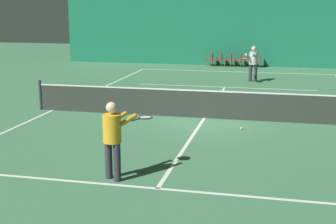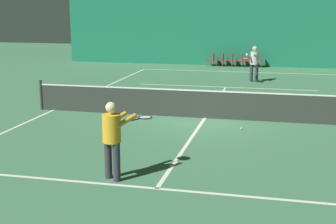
# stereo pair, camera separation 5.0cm
# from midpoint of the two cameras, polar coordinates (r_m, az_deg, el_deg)

# --- Properties ---
(ground_plane) EXTENTS (60.00, 60.00, 0.00)m
(ground_plane) POSITION_cam_midpoint_polar(r_m,az_deg,el_deg) (15.64, 4.36, -0.74)
(ground_plane) COLOR #3D704C
(backdrop_curtain) EXTENTS (23.00, 0.12, 4.56)m
(backdrop_curtain) POSITION_cam_midpoint_polar(r_m,az_deg,el_deg) (29.96, 8.76, 9.91)
(backdrop_curtain) COLOR #196B4C
(backdrop_curtain) RESTS_ON ground
(court_line_baseline_far) EXTENTS (11.00, 0.10, 0.00)m
(court_line_baseline_far) POSITION_cam_midpoint_polar(r_m,az_deg,el_deg) (27.28, 8.14, 4.88)
(court_line_baseline_far) COLOR silver
(court_line_baseline_far) RESTS_ON ground
(court_line_service_far) EXTENTS (8.25, 0.10, 0.00)m
(court_line_service_far) POSITION_cam_midpoint_polar(r_m,az_deg,el_deg) (21.87, 6.89, 3.03)
(court_line_service_far) COLOR silver
(court_line_service_far) RESTS_ON ground
(court_line_service_near) EXTENTS (8.25, 0.10, 0.00)m
(court_line_service_near) POSITION_cam_midpoint_polar(r_m,az_deg,el_deg) (9.63, -1.45, -9.30)
(court_line_service_near) COLOR silver
(court_line_service_near) RESTS_ON ground
(court_line_sideline_left) EXTENTS (0.10, 23.80, 0.00)m
(court_line_sideline_left) POSITION_cam_midpoint_polar(r_m,az_deg,el_deg) (17.30, -13.95, 0.22)
(court_line_sideline_left) COLOR silver
(court_line_sideline_left) RESTS_ON ground
(court_line_centre) EXTENTS (0.10, 12.80, 0.00)m
(court_line_centre) POSITION_cam_midpoint_polar(r_m,az_deg,el_deg) (15.64, 4.36, -0.74)
(court_line_centre) COLOR silver
(court_line_centre) RESTS_ON ground
(tennis_net) EXTENTS (12.00, 0.10, 1.07)m
(tennis_net) POSITION_cam_midpoint_polar(r_m,az_deg,el_deg) (15.53, 4.40, 1.09)
(tennis_net) COLOR #2D332D
(tennis_net) RESTS_ON ground
(player_near) EXTENTS (0.97, 1.37, 1.69)m
(player_near) POSITION_cam_midpoint_polar(r_m,az_deg,el_deg) (9.91, -6.79, -2.76)
(player_near) COLOR #2D2D38
(player_near) RESTS_ON ground
(player_far) EXTENTS (0.85, 1.43, 1.76)m
(player_far) POSITION_cam_midpoint_polar(r_m,az_deg,el_deg) (23.59, 10.26, 6.12)
(player_far) COLOR #2D2D38
(player_far) RESTS_ON ground
(courtside_chair_0) EXTENTS (0.44, 0.44, 0.84)m
(courtside_chair_0) POSITION_cam_midpoint_polar(r_m,az_deg,el_deg) (29.74, 5.15, 6.52)
(courtside_chair_0) COLOR brown
(courtside_chair_0) RESTS_ON ground
(courtside_chair_1) EXTENTS (0.44, 0.44, 0.84)m
(courtside_chair_1) POSITION_cam_midpoint_polar(r_m,az_deg,el_deg) (29.66, 6.29, 6.48)
(courtside_chair_1) COLOR brown
(courtside_chair_1) RESTS_ON ground
(courtside_chair_2) EXTENTS (0.44, 0.44, 0.84)m
(courtside_chair_2) POSITION_cam_midpoint_polar(r_m,az_deg,el_deg) (29.60, 7.44, 6.43)
(courtside_chair_2) COLOR brown
(courtside_chair_2) RESTS_ON ground
(courtside_chair_3) EXTENTS (0.44, 0.44, 0.84)m
(courtside_chair_3) POSITION_cam_midpoint_polar(r_m,az_deg,el_deg) (29.55, 8.60, 6.39)
(courtside_chair_3) COLOR brown
(courtside_chair_3) RESTS_ON ground
(courtside_chair_4) EXTENTS (0.44, 0.44, 0.84)m
(courtside_chair_4) POSITION_cam_midpoint_polar(r_m,az_deg,el_deg) (29.51, 9.76, 6.34)
(courtside_chair_4) COLOR brown
(courtside_chair_4) RESTS_ON ground
(courtside_chair_5) EXTENTS (0.44, 0.44, 0.84)m
(courtside_chair_5) POSITION_cam_midpoint_polar(r_m,az_deg,el_deg) (29.48, 10.92, 6.29)
(courtside_chair_5) COLOR brown
(courtside_chair_5) RESTS_ON ground
(tennis_ball) EXTENTS (0.07, 0.07, 0.07)m
(tennis_ball) POSITION_cam_midpoint_polar(r_m,az_deg,el_deg) (14.31, 8.82, -1.98)
(tennis_ball) COLOR #D1DB33
(tennis_ball) RESTS_ON ground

